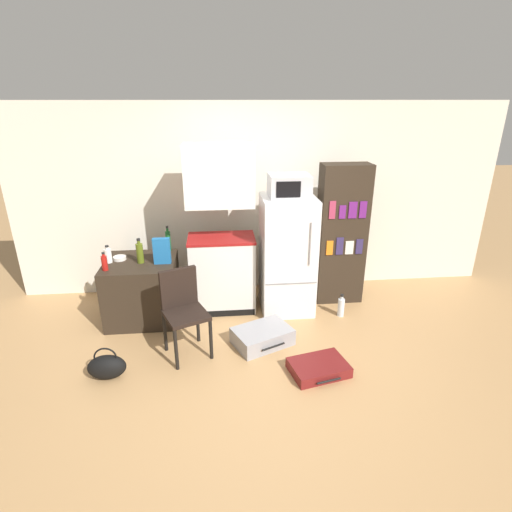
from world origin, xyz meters
The scene contains 18 objects.
ground_plane centered at (0.00, 0.00, 0.00)m, with size 24.00×24.00×0.00m, color tan.
wall_back centered at (0.20, 2.00, 1.23)m, with size 6.40×0.10×2.47m.
side_table centered at (-1.30, 1.21, 0.36)m, with size 0.81×0.77×0.73m.
kitchen_hutch centered at (-0.34, 1.36, 0.94)m, with size 0.80×0.50×2.03m.
refrigerator centered at (0.45, 1.28, 0.72)m, with size 0.63×0.67×1.43m.
microwave centered at (0.45, 1.28, 1.56)m, with size 0.47×0.39×0.26m.
bookshelf centered at (1.16, 1.45, 0.89)m, with size 0.59×0.31×1.77m.
bottle_green_tall centered at (-0.99, 1.55, 0.86)m, with size 0.06×0.06×0.31m.
bottle_olive_oil centered at (-1.27, 1.17, 0.85)m, with size 0.08×0.08×0.29m.
bottle_ketchup_red centered at (-1.62, 0.99, 0.82)m, with size 0.06×0.06×0.21m.
bottle_milk_white centered at (-1.64, 1.21, 0.82)m, with size 0.08×0.08×0.21m.
bowl centered at (-1.53, 1.29, 0.75)m, with size 0.15×0.15×0.04m.
cereal_box centered at (-1.02, 1.13, 0.88)m, with size 0.19×0.07×0.30m.
chair centered at (-0.76, 0.45, 0.54)m, with size 0.53×0.53×0.90m.
suitcase_large_flat centered at (0.06, 0.49, 0.09)m, with size 0.71×0.62×0.18m.
suitcase_small_flat centered at (0.55, -0.05, 0.05)m, with size 0.61×0.49×0.11m.
handbag centered at (-1.47, 0.07, 0.12)m, with size 0.36×0.20×0.33m.
water_bottle_front centered at (1.08, 0.99, 0.12)m, with size 0.08×0.08×0.29m.
Camera 1 is at (-0.38, -3.18, 2.48)m, focal length 28.00 mm.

